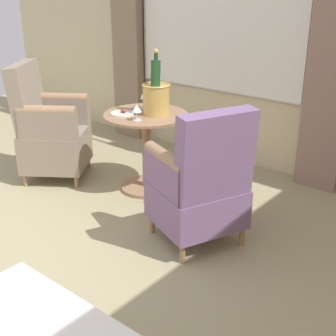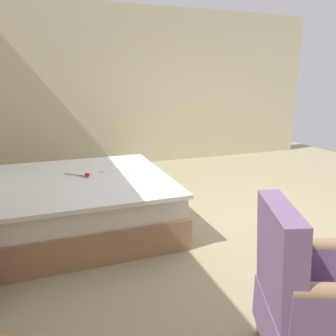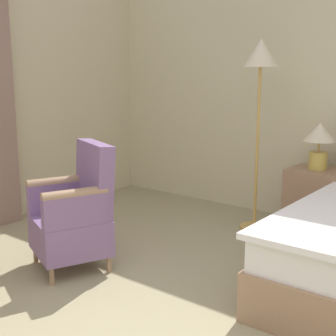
{
  "view_description": "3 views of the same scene",
  "coord_description": "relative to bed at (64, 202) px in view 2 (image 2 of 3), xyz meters",
  "views": [
    {
      "loc": [
        0.6,
        2.46,
        1.7
      ],
      "look_at": [
        -1.05,
        1.1,
        0.81
      ],
      "focal_mm": 50.0,
      "sensor_mm": 36.0,
      "label": 1
    },
    {
      "loc": [
        -2.84,
        2.07,
        1.56
      ],
      "look_at": [
        -0.62,
        1.26,
        0.93
      ],
      "focal_mm": 35.0,
      "sensor_mm": 36.0,
      "label": 2
    },
    {
      "loc": [
        0.98,
        -1.38,
        1.47
      ],
      "look_at": [
        -0.94,
        1.06,
        0.84
      ],
      "focal_mm": 50.0,
      "sensor_mm": 36.0,
      "label": 3
    }
  ],
  "objects": [
    {
      "name": "ground_plane",
      "position": [
        -0.59,
        -1.99,
        -0.32
      ],
      "size": [
        7.81,
        7.81,
        0.0
      ],
      "primitive_type": "plane",
      "color": "tan"
    },
    {
      "name": "wall_far_side",
      "position": [
        2.63,
        -1.99,
        1.11
      ],
      "size": [
        0.12,
        6.27,
        2.84
      ],
      "color": "beige",
      "rests_on": "ground"
    },
    {
      "name": "bed",
      "position": [
        0.0,
        0.0,
        0.0
      ],
      "size": [
        1.84,
        2.1,
        1.1
      ],
      "color": "#9B7757",
      "rests_on": "ground"
    },
    {
      "name": "armchair_by_window",
      "position": [
        -2.27,
        -1.13,
        0.11
      ],
      "size": [
        0.69,
        0.7,
        0.96
      ],
      "color": "#9B7757",
      "rests_on": "ground"
    }
  ]
}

